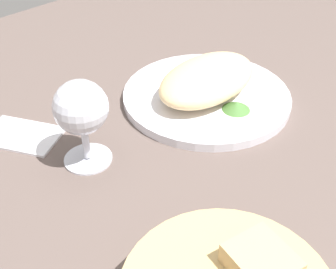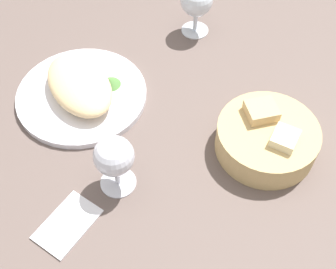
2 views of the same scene
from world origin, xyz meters
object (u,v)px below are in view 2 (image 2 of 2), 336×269
(wine_glass_near, at_px, (114,158))
(folded_napkin, at_px, (67,224))
(plate, at_px, (82,95))
(wine_glass_far, at_px, (196,2))
(bread_basket, at_px, (267,138))

(wine_glass_near, height_order, folded_napkin, wine_glass_near)
(folded_napkin, bearing_deg, plate, 36.18)
(wine_glass_far, bearing_deg, bread_basket, -8.28)
(plate, xyz_separation_m, bread_basket, (0.29, 0.26, 0.02))
(wine_glass_near, bearing_deg, wine_glass_far, 132.25)
(bread_basket, height_order, wine_glass_far, wine_glass_far)
(plate, bearing_deg, bread_basket, 42.82)
(plate, distance_m, wine_glass_far, 0.33)
(bread_basket, bearing_deg, plate, -137.18)
(wine_glass_near, xyz_separation_m, folded_napkin, (0.04, -0.11, -0.08))
(bread_basket, relative_size, wine_glass_near, 1.57)
(plate, height_order, wine_glass_far, wine_glass_far)
(bread_basket, xyz_separation_m, wine_glass_near, (-0.06, -0.28, 0.05))
(plate, height_order, bread_basket, bread_basket)
(wine_glass_near, height_order, wine_glass_far, wine_glass_far)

